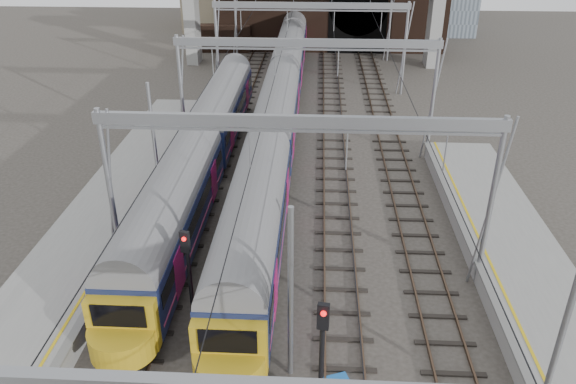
# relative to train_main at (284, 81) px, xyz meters

# --- Properties ---
(platform_left) EXTENTS (4.32, 55.00, 1.12)m
(platform_left) POSITION_rel_train_main_xyz_m (-8.18, -28.76, -1.84)
(platform_left) COLOR gray
(platform_left) RESTS_ON ground
(tracks) EXTENTS (14.40, 80.00, 0.22)m
(tracks) POSITION_rel_train_main_xyz_m (2.00, -16.26, -2.37)
(tracks) COLOR #4C3828
(tracks) RESTS_ON ground
(overhead_line) EXTENTS (16.80, 80.00, 8.00)m
(overhead_line) POSITION_rel_train_main_xyz_m (2.00, -9.77, 4.17)
(overhead_line) COLOR gray
(overhead_line) RESTS_ON ground
(retaining_wall) EXTENTS (28.00, 2.75, 9.00)m
(retaining_wall) POSITION_rel_train_main_xyz_m (3.40, 20.67, 1.94)
(retaining_wall) COLOR black
(retaining_wall) RESTS_ON ground
(train_main) EXTENTS (2.65, 61.19, 4.60)m
(train_main) POSITION_rel_train_main_xyz_m (0.00, 0.00, 0.00)
(train_main) COLOR black
(train_main) RESTS_ON ground
(train_second) EXTENTS (2.62, 30.29, 4.56)m
(train_second) POSITION_rel_train_main_xyz_m (-4.00, -14.39, -0.02)
(train_second) COLOR black
(train_second) RESTS_ON ground
(signal_near_left) EXTENTS (0.37, 0.47, 4.82)m
(signal_near_left) POSITION_rel_train_main_xyz_m (-1.97, -27.30, 0.65)
(signal_near_left) COLOR black
(signal_near_left) RESTS_ON ground
(signal_near_centre) EXTENTS (0.38, 0.47, 5.02)m
(signal_near_centre) POSITION_rel_train_main_xyz_m (3.08, -31.39, 0.76)
(signal_near_centre) COLOR black
(signal_near_centre) RESTS_ON ground
(equip_cover_a) EXTENTS (1.01, 0.74, 0.11)m
(equip_cover_a) POSITION_rel_train_main_xyz_m (-0.23, -29.58, -2.34)
(equip_cover_a) COLOR blue
(equip_cover_a) RESTS_ON ground
(equip_cover_b) EXTENTS (1.09, 0.93, 0.11)m
(equip_cover_b) POSITION_rel_train_main_xyz_m (3.70, -29.68, -2.34)
(equip_cover_b) COLOR blue
(equip_cover_b) RESTS_ON ground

